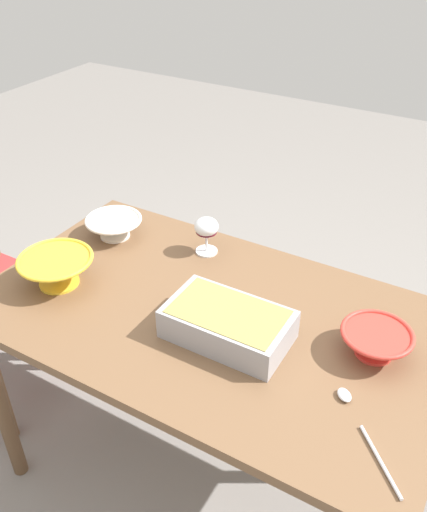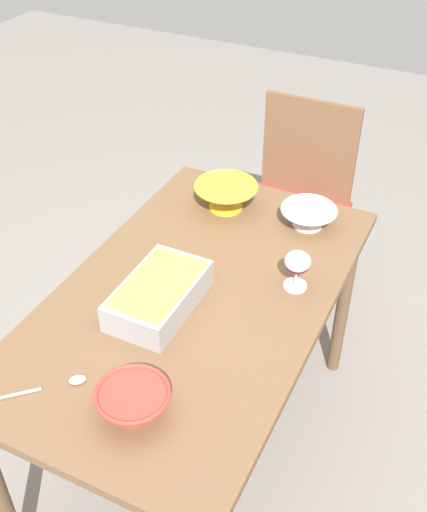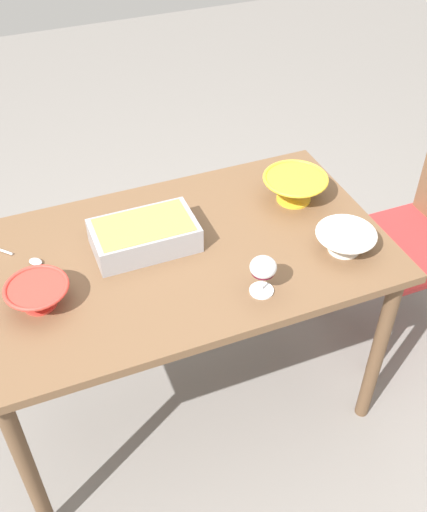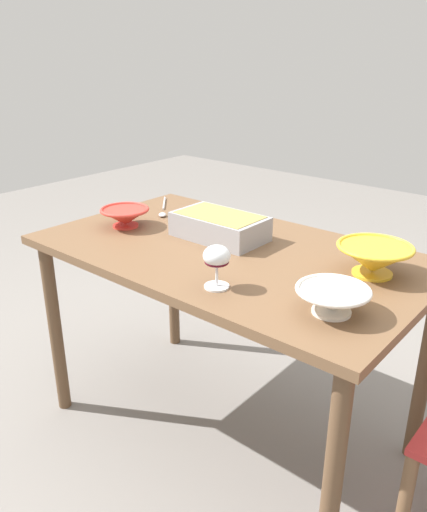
{
  "view_description": "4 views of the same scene",
  "coord_description": "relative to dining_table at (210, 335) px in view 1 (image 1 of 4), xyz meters",
  "views": [
    {
      "loc": [
        -0.6,
        1.02,
        1.75
      ],
      "look_at": [
        0.06,
        -0.13,
        0.84
      ],
      "focal_mm": 38.52,
      "sensor_mm": 36.0,
      "label": 1
    },
    {
      "loc": [
        -1.22,
        -0.66,
        1.97
      ],
      "look_at": [
        0.09,
        -0.02,
        0.84
      ],
      "focal_mm": 43.77,
      "sensor_mm": 36.0,
      "label": 2
    },
    {
      "loc": [
        -0.43,
        -1.36,
        2.0
      ],
      "look_at": [
        0.08,
        -0.09,
        0.78
      ],
      "focal_mm": 42.26,
      "sensor_mm": 36.0,
      "label": 3
    },
    {
      "loc": [
        1.0,
        -1.26,
        1.37
      ],
      "look_at": [
        0.06,
        -0.15,
        0.79
      ],
      "focal_mm": 35.8,
      "sensor_mm": 36.0,
      "label": 4
    }
  ],
  "objects": [
    {
      "name": "mixing_bowl",
      "position": [
        -0.45,
        -0.07,
        0.13
      ],
      "size": [
        0.18,
        0.18,
        0.07
      ],
      "color": "red",
      "rests_on": "dining_table"
    },
    {
      "name": "casserole_dish",
      "position": [
        -0.09,
        0.06,
        0.14
      ],
      "size": [
        0.32,
        0.19,
        0.09
      ],
      "color": "#99999E",
      "rests_on": "dining_table"
    },
    {
      "name": "serving_bowl",
      "position": [
        0.48,
        -0.18,
        0.13
      ],
      "size": [
        0.19,
        0.19,
        0.07
      ],
      "color": "white",
      "rests_on": "dining_table"
    },
    {
      "name": "dining_table",
      "position": [
        0.0,
        0.0,
        0.0
      ],
      "size": [
        1.31,
        0.77,
        0.75
      ],
      "color": "brown",
      "rests_on": "ground_plane"
    },
    {
      "name": "wine_glass",
      "position": [
        0.16,
        -0.26,
        0.17
      ],
      "size": [
        0.08,
        0.08,
        0.13
      ],
      "color": "white",
      "rests_on": "dining_table"
    },
    {
      "name": "ground_plane",
      "position": [
        0.0,
        0.0,
        -0.66
      ],
      "size": [
        8.0,
        8.0,
        0.0
      ],
      "primitive_type": "plane",
      "color": "gray"
    },
    {
      "name": "small_bowl",
      "position": [
        0.46,
        0.11,
        0.14
      ],
      "size": [
        0.22,
        0.22,
        0.09
      ],
      "color": "yellow",
      "rests_on": "dining_table"
    },
    {
      "name": "serving_spoon",
      "position": [
        -0.48,
        0.16,
        0.1
      ],
      "size": [
        0.21,
        0.23,
        0.01
      ],
      "color": "silver",
      "rests_on": "dining_table"
    }
  ]
}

